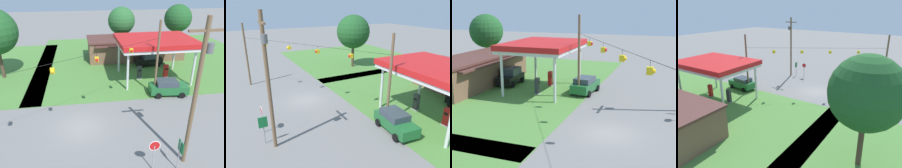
# 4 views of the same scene
# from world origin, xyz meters

# --- Properties ---
(ground_plane) EXTENTS (160.00, 160.00, 0.00)m
(ground_plane) POSITION_xyz_m (0.00, 0.00, 0.00)
(ground_plane) COLOR slate
(gas_station_canopy) EXTENTS (9.52, 7.19, 5.40)m
(gas_station_canopy) POSITION_xyz_m (9.73, 9.43, 4.90)
(gas_station_canopy) COLOR silver
(gas_station_canopy) RESTS_ON ground
(fuel_pump_near) EXTENTS (0.71, 0.56, 1.76)m
(fuel_pump_near) POSITION_xyz_m (7.91, 9.43, 0.84)
(fuel_pump_near) COLOR gray
(fuel_pump_near) RESTS_ON ground
(fuel_pump_far) EXTENTS (0.71, 0.56, 1.76)m
(fuel_pump_far) POSITION_xyz_m (11.56, 9.43, 0.84)
(fuel_pump_far) COLOR gray
(fuel_pump_far) RESTS_ON ground
(car_at_pumps_front) EXTENTS (4.42, 2.42, 1.80)m
(car_at_pumps_front) POSITION_xyz_m (10.00, 4.72, 0.94)
(car_at_pumps_front) COLOR #1E602D
(car_at_pumps_front) RESTS_ON ground
(car_at_pumps_rear) EXTENTS (4.16, 2.26, 2.04)m
(car_at_pumps_rear) POSITION_xyz_m (10.63, 14.16, 1.02)
(car_at_pumps_rear) COLOR black
(car_at_pumps_rear) RESTS_ON ground
(stop_sign_roadside) EXTENTS (0.80, 0.08, 2.50)m
(stop_sign_roadside) POSITION_xyz_m (4.84, -5.62, 1.81)
(stop_sign_roadside) COLOR #99999E
(stop_sign_roadside) RESTS_ON ground
(route_sign) EXTENTS (0.10, 0.70, 2.40)m
(route_sign) POSITION_xyz_m (6.58, -5.82, 1.71)
(route_sign) COLOR gray
(route_sign) RESTS_ON ground
(utility_pole_main) EXTENTS (2.20, 0.44, 10.29)m
(utility_pole_main) POSITION_xyz_m (7.37, -5.19, 5.74)
(utility_pole_main) COLOR brown
(utility_pole_main) RESTS_ON ground
(signal_span_gantry) EXTENTS (17.27, 10.24, 8.37)m
(signal_span_gantry) POSITION_xyz_m (0.00, -0.01, 4.57)
(signal_span_gantry) COLOR brown
(signal_span_gantry) RESTS_ON ground
(tree_west_verge) EXTENTS (5.66, 5.66, 8.97)m
(tree_west_verge) POSITION_xyz_m (-9.93, 12.54, 6.13)
(tree_west_verge) COLOR #4C3828
(tree_west_verge) RESTS_ON ground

